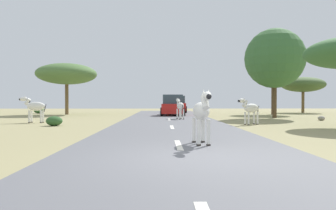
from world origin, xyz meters
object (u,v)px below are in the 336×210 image
Objects in this scene: zebra_1 at (250,108)px; car_1 at (173,106)px; tree_0 at (303,85)px; tree_1 at (67,74)px; zebra_2 at (35,107)px; bush_0 at (54,121)px; car_0 at (177,105)px; zebra_3 at (180,106)px; rock_1 at (321,118)px; bush_1 at (39,110)px; tree_3 at (275,59)px; zebra_0 at (202,112)px; tree_2 at (273,69)px.

car_1 reaches higher than zebra_1.
tree_0 is 24.37m from tree_1.
zebra_2 reaches higher than bush_0.
zebra_3 is at bearing -90.00° from car_0.
rock_1 is (9.42, -6.68, -0.70)m from car_1.
zebra_2 is 14.59m from bush_1.
tree_3 is (3.70, 6.71, 3.57)m from zebra_1.
car_1 is at bearing 144.67° from rock_1.
tree_2 reaches higher than zebra_0.
tree_1 is (-13.58, 12.77, 2.88)m from zebra_1.
zebra_0 reaches higher than zebra_1.
zebra_2 is 0.33× the size of tree_2.
car_0 is (0.41, 24.59, -0.12)m from zebra_0.
tree_3 is (17.27, -6.05, 0.69)m from tree_1.
zebra_2 reaches higher than zebra_1.
zebra_2 is 1.10× the size of zebra_3.
car_0 is at bearing 157.15° from tree_2.
rock_1 is at bearing -78.17° from zebra_2.
tree_0 reaches higher than zebra_2.
car_1 is at bearing -14.68° from tree_1.
zebra_3 is 0.34× the size of car_1.
tree_2 is 11.20× the size of rock_1.
zebra_2 is at bearing -148.23° from tree_2.
tree_1 is 0.83× the size of tree_3.
zebra_0 is 1.99× the size of bush_0.
tree_0 is (10.42, 16.97, 2.13)m from zebra_1.
zebra_1 is 0.96× the size of zebra_3.
bush_0 is 16.39m from rock_1.
tree_1 reaches higher than bush_0.
car_1 is 0.86× the size of tree_2.
tree_2 is (17.91, 11.09, 3.32)m from zebra_2.
car_0 is at bearing -19.07° from zebra_1.
car_0 is 13.78m from tree_0.
tree_1 reaches higher than bush_1.
tree_3 reaches higher than bush_0.
tree_0 is 27.24m from bush_0.
zebra_2 is 0.25× the size of tree_3.
car_0 reaches higher than zebra_1.
tree_3 is (7.30, 14.68, 3.47)m from zebra_0.
zebra_0 reaches higher than zebra_3.
tree_1 is (-9.79, 2.56, 2.90)m from car_1.
car_1 is 15.89m from tree_0.
zebra_1 reaches higher than bush_0.
zebra_1 is 8.45m from tree_3.
bush_0 is (-6.45, -10.76, -0.60)m from car_1.
bush_0 is (-7.05, -17.19, -0.60)m from car_0.
car_1 is 9.65× the size of rock_1.
bush_1 is at bearing 26.29° from zebra_2.
tree_1 is (-1.41, 11.00, 2.81)m from zebra_2.
zebra_0 is 28.68m from tree_0.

